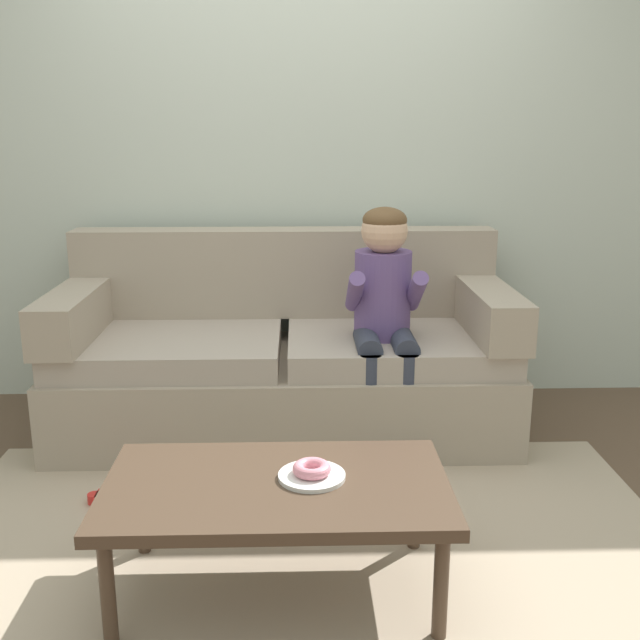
{
  "coord_description": "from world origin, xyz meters",
  "views": [
    {
      "loc": [
        -0.01,
        -2.59,
        1.45
      ],
      "look_at": [
        0.08,
        0.45,
        0.65
      ],
      "focal_mm": 41.53,
      "sensor_mm": 36.0,
      "label": 1
    }
  ],
  "objects_px": {
    "person_child": "(384,304)",
    "donut": "(312,469)",
    "toy_controller": "(117,499)",
    "coffee_table": "(277,493)",
    "couch": "(285,361)"
  },
  "relations": [
    {
      "from": "coffee_table",
      "to": "person_child",
      "type": "distance_m",
      "value": 1.29
    },
    {
      "from": "person_child",
      "to": "donut",
      "type": "xyz_separation_m",
      "value": [
        -0.35,
        -1.13,
        -0.25
      ]
    },
    {
      "from": "couch",
      "to": "toy_controller",
      "type": "relative_size",
      "value": 9.44
    },
    {
      "from": "couch",
      "to": "donut",
      "type": "relative_size",
      "value": 17.78
    },
    {
      "from": "donut",
      "to": "person_child",
      "type": "bearing_deg",
      "value": 72.81
    },
    {
      "from": "toy_controller",
      "to": "coffee_table",
      "type": "bearing_deg",
      "value": -26.79
    },
    {
      "from": "couch",
      "to": "donut",
      "type": "height_order",
      "value": "couch"
    },
    {
      "from": "toy_controller",
      "to": "couch",
      "type": "bearing_deg",
      "value": 65.2
    },
    {
      "from": "donut",
      "to": "couch",
      "type": "bearing_deg",
      "value": 94.52
    },
    {
      "from": "person_child",
      "to": "donut",
      "type": "distance_m",
      "value": 1.21
    },
    {
      "from": "coffee_table",
      "to": "donut",
      "type": "relative_size",
      "value": 8.87
    },
    {
      "from": "person_child",
      "to": "toy_controller",
      "type": "relative_size",
      "value": 4.87
    },
    {
      "from": "coffee_table",
      "to": "person_child",
      "type": "relative_size",
      "value": 0.97
    },
    {
      "from": "coffee_table",
      "to": "toy_controller",
      "type": "bearing_deg",
      "value": 138.01
    },
    {
      "from": "coffee_table",
      "to": "person_child",
      "type": "bearing_deg",
      "value": 68.32
    }
  ]
}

